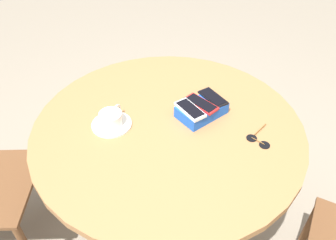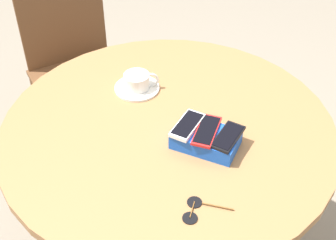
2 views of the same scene
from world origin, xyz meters
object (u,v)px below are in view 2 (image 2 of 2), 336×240
phone_red (207,131)px  phone_white (187,125)px  round_table (168,149)px  coffee_cup (138,81)px  phone_box (206,139)px  phone_black (228,137)px  chair_near_window (79,73)px  sunglasses (195,210)px  saucer (137,88)px

phone_red → phone_white: (0.06, -0.00, 0.00)m
round_table → coffee_cup: coffee_cup is taller
phone_box → phone_black: phone_black is taller
phone_red → chair_near_window: phone_red is taller
round_table → phone_black: size_ratio=7.69×
phone_box → sunglasses: phone_box is taller
phone_black → phone_box: bearing=-1.0°
sunglasses → coffee_cup: bearing=-53.0°
round_table → chair_near_window: 0.95m
phone_black → round_table: bearing=-14.8°
sunglasses → chair_near_window: 1.30m
round_table → phone_red: size_ratio=7.48×
coffee_cup → sunglasses: bearing=127.0°
phone_box → sunglasses: bearing=99.2°
phone_box → saucer: 0.36m
coffee_cup → phone_black: bearing=150.9°
round_table → chair_near_window: (0.68, -0.62, -0.24)m
round_table → chair_near_window: chair_near_window is taller
phone_box → sunglasses: (-0.04, 0.25, -0.02)m
phone_black → saucer: 0.42m
chair_near_window → phone_black: bearing=142.7°
round_table → phone_red: 0.21m
round_table → phone_white: bearing=149.9°
saucer → phone_white: bearing=141.4°
saucer → chair_near_window: chair_near_window is taller
sunglasses → chair_near_window: chair_near_window is taller
chair_near_window → round_table: bearing=137.7°
phone_box → saucer: size_ratio=1.29×
phone_box → saucer: (0.30, -0.20, -0.02)m
coffee_cup → sunglasses: (-0.34, 0.45, -0.03)m
phone_box → phone_black: bearing=179.0°
saucer → sunglasses: (-0.34, 0.45, -0.00)m
phone_white → coffee_cup: same height
phone_white → saucer: (0.24, -0.19, -0.05)m
coffee_cup → phone_white: bearing=140.8°
phone_red → phone_white: 0.06m
round_table → saucer: bearing=-42.0°
round_table → phone_white: 0.18m
phone_white → phone_box: bearing=172.5°
chair_near_window → saucer: bearing=137.5°
round_table → sunglasses: sunglasses is taller
saucer → chair_near_window: (0.51, -0.47, -0.35)m
phone_black → sunglasses: (0.03, 0.25, -0.05)m
phone_red → saucer: (0.30, -0.19, -0.05)m
round_table → chair_near_window: size_ratio=1.27×
sunglasses → phone_white: bearing=-68.5°
round_table → coffee_cup: 0.26m
phone_box → chair_near_window: phone_box is taller
round_table → sunglasses: size_ratio=8.54×
phone_black → coffee_cup: bearing=-29.1°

